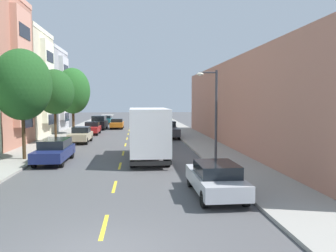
% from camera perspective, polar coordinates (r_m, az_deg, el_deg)
% --- Properties ---
extents(ground_plane, '(160.00, 160.00, 0.00)m').
position_cam_1_polar(ground_plane, '(38.70, -6.86, -1.65)').
color(ground_plane, '#4C4C4F').
extents(sidewalk_left, '(3.20, 120.00, 0.14)m').
position_cam_1_polar(sidewalk_left, '(37.59, -17.83, -1.89)').
color(sidewalk_left, '#99968E').
rests_on(sidewalk_left, ground_plane).
extents(sidewalk_right, '(3.20, 120.00, 0.14)m').
position_cam_1_polar(sidewalk_right, '(37.18, 4.07, -1.76)').
color(sidewalk_right, '#99968E').
rests_on(sidewalk_right, ground_plane).
extents(lane_centerline_dashes, '(0.14, 47.20, 0.01)m').
position_cam_1_polar(lane_centerline_dashes, '(33.24, -7.11, -2.61)').
color(lane_centerline_dashes, yellow).
rests_on(lane_centerline_dashes, ground_plane).
extents(townhouse_fifth_dove_grey, '(13.39, 7.85, 10.83)m').
position_cam_1_polar(townhouse_fifth_dove_grey, '(48.08, -24.92, 5.36)').
color(townhouse_fifth_dove_grey, '#A8A8AD').
rests_on(townhouse_fifth_dove_grey, ground_plane).
extents(apartment_block_opposite, '(10.00, 36.00, 7.40)m').
position_cam_1_polar(apartment_block_opposite, '(31.16, 18.66, 3.55)').
color(apartment_block_opposite, '#B27560').
rests_on(apartment_block_opposite, ground_plane).
extents(street_tree_second, '(3.76, 3.76, 7.22)m').
position_cam_1_polar(street_tree_second, '(24.00, -23.57, 6.44)').
color(street_tree_second, '#47331E').
rests_on(street_tree_second, sidewalk_left).
extents(street_tree_third, '(3.48, 3.48, 6.71)m').
position_cam_1_polar(street_tree_third, '(32.38, -18.72, 5.51)').
color(street_tree_third, '#47331E').
rests_on(street_tree_third, sidewalk_left).
extents(street_tree_farthest, '(4.00, 4.00, 7.68)m').
position_cam_1_polar(street_tree_farthest, '(40.92, -15.90, 5.76)').
color(street_tree_farthest, '#47331E').
rests_on(street_tree_farthest, sidewalk_left).
extents(street_lamp, '(1.35, 0.28, 5.78)m').
position_cam_1_polar(street_lamp, '(21.55, 7.75, 3.11)').
color(street_lamp, '#38383D').
rests_on(street_lamp, sidewalk_right).
extents(delivery_box_truck, '(2.48, 7.65, 3.50)m').
position_cam_1_polar(delivery_box_truck, '(22.41, -3.39, -0.88)').
color(delivery_box_truck, white).
rests_on(delivery_box_truck, ground_plane).
extents(parked_wagon_navy, '(1.82, 4.70, 1.50)m').
position_cam_1_polar(parked_wagon_navy, '(22.89, -18.74, -3.91)').
color(parked_wagon_navy, navy).
rests_on(parked_wagon_navy, ground_plane).
extents(parked_hatchback_sky, '(1.80, 4.03, 1.50)m').
position_cam_1_polar(parked_hatchback_sky, '(57.80, -2.08, 1.08)').
color(parked_hatchback_sky, '#7A9EC6').
rests_on(parked_hatchback_sky, ground_plane).
extents(parked_suv_black, '(2.05, 4.84, 1.93)m').
position_cam_1_polar(parked_suv_black, '(47.79, -11.63, 0.61)').
color(parked_suv_black, black).
rests_on(parked_suv_black, ground_plane).
extents(parked_hatchback_red, '(1.77, 4.01, 1.50)m').
position_cam_1_polar(parked_hatchback_red, '(40.80, -12.80, -0.35)').
color(parked_hatchback_red, '#AD1E1E').
rests_on(parked_hatchback_red, ground_plane).
extents(parked_pickup_charcoal, '(2.03, 5.31, 1.73)m').
position_cam_1_polar(parked_pickup_charcoal, '(36.31, 0.03, -0.69)').
color(parked_pickup_charcoal, '#333338').
rests_on(parked_pickup_charcoal, ground_plane).
extents(parked_hatchback_burgundy, '(1.83, 4.04, 1.50)m').
position_cam_1_polar(parked_hatchback_burgundy, '(51.72, -1.59, 0.71)').
color(parked_hatchback_burgundy, maroon).
rests_on(parked_hatchback_burgundy, ground_plane).
extents(parked_sedan_silver, '(1.84, 4.52, 1.43)m').
position_cam_1_polar(parked_sedan_silver, '(14.28, 8.09, -8.81)').
color(parked_sedan_silver, '#B2B5BA').
rests_on(parked_sedan_silver, ground_plane).
extents(parked_hatchback_champagne, '(1.82, 4.04, 1.50)m').
position_cam_1_polar(parked_hatchback_champagne, '(32.92, -14.62, -1.47)').
color(parked_hatchback_champagne, tan).
rests_on(parked_hatchback_champagne, ground_plane).
extents(parked_sedan_teal, '(1.90, 4.54, 1.43)m').
position_cam_1_polar(parked_sedan_teal, '(59.59, -10.44, 1.10)').
color(parked_sedan_teal, '#195B60').
rests_on(parked_sedan_teal, ground_plane).
extents(moving_orange_sedan, '(1.80, 4.50, 1.43)m').
position_cam_1_polar(moving_orange_sedan, '(48.83, -8.66, 0.44)').
color(moving_orange_sedan, orange).
rests_on(moving_orange_sedan, ground_plane).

